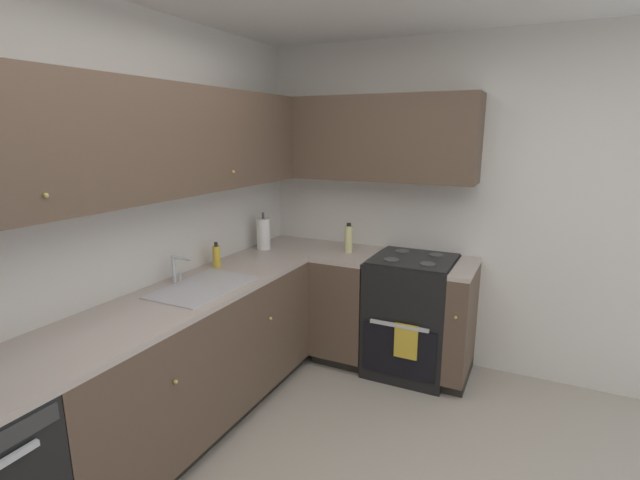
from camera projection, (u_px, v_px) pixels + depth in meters
The scene contains 14 objects.
wall_back at pixel (78, 243), 2.48m from camera, with size 4.23×0.05×2.57m, color silver.
wall_right at pixel (462, 208), 3.60m from camera, with size 0.05×3.37×2.57m, color silver.
lower_cabinets_back at pixel (190, 363), 2.91m from camera, with size 2.06×0.62×0.88m.
countertop_back at pixel (186, 296), 2.81m from camera, with size 3.27×0.60×0.04m, color #B7A89E.
lower_cabinets_right at pixel (375, 311), 3.76m from camera, with size 0.62×1.21×0.88m.
countertop_right at pixel (376, 258), 3.65m from camera, with size 0.60×1.21×0.03m.
oven_range at pixel (411, 314), 3.64m from camera, with size 0.68×0.62×1.07m.
upper_cabinets_back at pixel (134, 141), 2.52m from camera, with size 2.95×0.34×0.65m.
upper_cabinets_right at pixel (364, 138), 3.64m from camera, with size 0.32×1.75×0.65m.
sink at pixel (203, 294), 2.91m from camera, with size 0.65×0.40×0.10m.
faucet at pixel (177, 266), 2.97m from camera, with size 0.07×0.16×0.18m.
soap_bottle at pixel (217, 256), 3.33m from camera, with size 0.06×0.06×0.18m.
paper_towel_roll at pixel (263, 234), 3.83m from camera, with size 0.11×0.11×0.32m.
oil_bottle at pixel (349, 239), 3.73m from camera, with size 0.06×0.06×0.24m.
Camera 1 is at (-1.60, -0.56, 1.87)m, focal length 26.01 mm.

